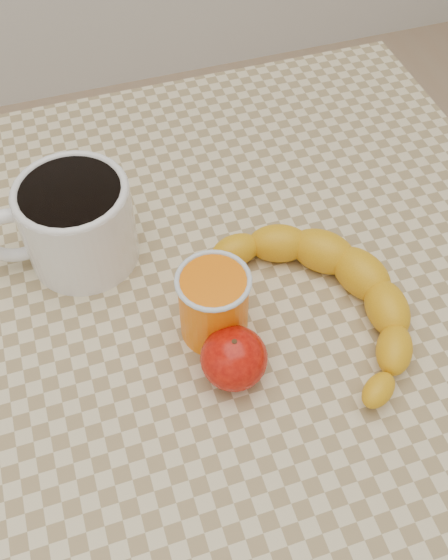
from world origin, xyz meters
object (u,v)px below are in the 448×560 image
object	(u,v)px
banana	(315,300)
coffee_mug	(74,221)
orange_juice_glass	(214,304)
apple	(234,358)
table	(224,332)

from	to	relation	value
banana	coffee_mug	bearing A→B (deg)	121.94
coffee_mug	orange_juice_glass	xyz separation A→B (m)	(0.12, -0.15, -0.01)
coffee_mug	banana	size ratio (longest dim) A/B	0.49
apple	banana	xyz separation A→B (m)	(0.11, 0.04, -0.01)
orange_juice_glass	apple	world-z (taller)	orange_juice_glass
table	banana	size ratio (longest dim) A/B	2.18
table	coffee_mug	world-z (taller)	coffee_mug
table	coffee_mug	distance (m)	0.23
table	coffee_mug	bearing A→B (deg)	144.09
coffee_mug	banana	distance (m)	0.28
coffee_mug	banana	world-z (taller)	coffee_mug
table	orange_juice_glass	distance (m)	0.14
coffee_mug	banana	bearing A→B (deg)	-35.65
apple	banana	distance (m)	0.12
coffee_mug	orange_juice_glass	world-z (taller)	coffee_mug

